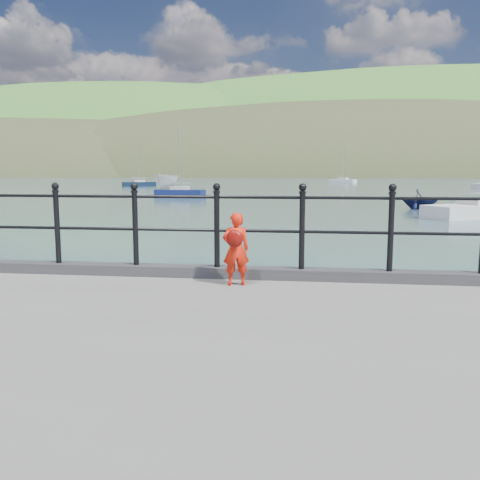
# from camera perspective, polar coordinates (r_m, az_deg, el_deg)

# --- Properties ---
(ground) EXTENTS (600.00, 600.00, 0.00)m
(ground) POSITION_cam_1_polar(r_m,az_deg,el_deg) (7.66, 2.18, -11.39)
(ground) COLOR #2D4251
(ground) RESTS_ON ground
(kerb) EXTENTS (60.00, 0.30, 0.15)m
(kerb) POSITION_cam_1_polar(r_m,az_deg,el_deg) (7.23, 2.12, -3.72)
(kerb) COLOR #28282B
(kerb) RESTS_ON quay
(railing) EXTENTS (18.11, 0.11, 1.20)m
(railing) POSITION_cam_1_polar(r_m,az_deg,el_deg) (7.11, 2.15, 2.20)
(railing) COLOR black
(railing) RESTS_ON kerb
(far_shore) EXTENTS (830.00, 200.00, 156.00)m
(far_shore) POSITION_cam_1_polar(r_m,az_deg,el_deg) (250.74, 16.03, 1.84)
(far_shore) COLOR #333A21
(far_shore) RESTS_ON ground
(child) EXTENTS (0.41, 0.35, 0.97)m
(child) POSITION_cam_1_polar(r_m,az_deg,el_deg) (6.71, -0.48, -0.95)
(child) COLOR red
(child) RESTS_ON quay
(launch_white) EXTENTS (2.97, 5.57, 2.04)m
(launch_white) POSITION_cam_1_polar(r_m,az_deg,el_deg) (69.96, -8.21, 6.58)
(launch_white) COLOR silver
(launch_white) RESTS_ON ground
(launch_navy) EXTENTS (3.21, 3.13, 1.29)m
(launch_navy) POSITION_cam_1_polar(r_m,az_deg,el_deg) (34.98, 19.48, 4.35)
(launch_navy) COLOR #0E1233
(launch_navy) RESTS_ON ground
(sailboat_deep) EXTENTS (5.32, 4.28, 8.00)m
(sailboat_deep) POSITION_cam_1_polar(r_m,az_deg,el_deg) (101.85, 11.45, 6.51)
(sailboat_deep) COLOR white
(sailboat_deep) RESTS_ON ground
(sailboat_left) EXTENTS (4.99, 3.75, 7.12)m
(sailboat_left) POSITION_cam_1_polar(r_m,az_deg,el_deg) (78.89, -11.26, 6.15)
(sailboat_left) COLOR black
(sailboat_left) RESTS_ON ground
(sailboat_port) EXTENTS (4.79, 2.14, 6.91)m
(sailboat_port) POSITION_cam_1_polar(r_m,az_deg,el_deg) (47.78, -6.76, 5.21)
(sailboat_port) COLOR #121D4F
(sailboat_port) RESTS_ON ground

